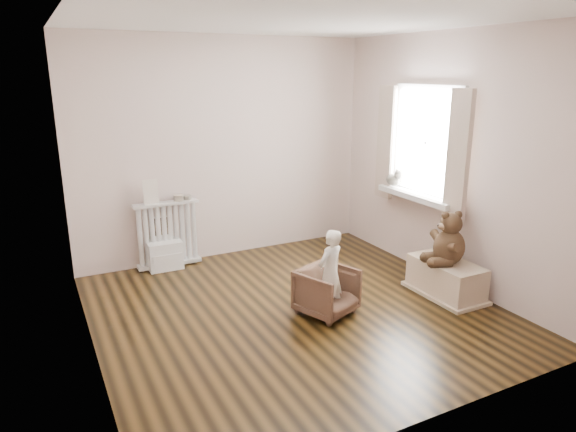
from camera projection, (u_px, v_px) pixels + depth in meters
name	position (u px, v px, depth m)	size (l,w,h in m)	color
floor	(296.00, 310.00, 4.89)	(3.60, 3.60, 0.01)	black
ceiling	(297.00, 19.00, 4.18)	(3.60, 3.60, 0.01)	white
back_wall	(225.00, 149.00, 6.07)	(3.60, 0.02, 2.60)	beige
front_wall	(441.00, 230.00, 2.99)	(3.60, 0.02, 2.60)	beige
left_wall	(79.00, 198.00, 3.74)	(0.02, 3.60, 2.60)	beige
right_wall	(449.00, 160.00, 5.32)	(0.02, 3.60, 2.60)	beige
window	(427.00, 143.00, 5.52)	(0.03, 0.90, 1.10)	white
window_sill	(417.00, 196.00, 5.64)	(0.22, 1.10, 0.06)	silver
curtain_left	(458.00, 157.00, 5.00)	(0.06, 0.26, 1.30)	#C5B19D
curtain_right	(386.00, 143.00, 5.98)	(0.06, 0.26, 1.30)	#C5B19D
radiator	(168.00, 234.00, 5.88)	(0.73, 0.14, 0.77)	silver
paper_doll	(151.00, 192.00, 5.67)	(0.16, 0.01, 0.27)	beige
tin_a	(179.00, 198.00, 5.83)	(0.11, 0.11, 0.07)	#A59E8C
tin_b	(187.00, 198.00, 5.88)	(0.09, 0.09, 0.05)	#A59E8C
toy_vanity	(164.00, 245.00, 5.86)	(0.38, 0.27, 0.60)	silver
armchair	(327.00, 292.00, 4.77)	(0.47, 0.49, 0.44)	brown
child	(330.00, 273.00, 4.67)	(0.30, 0.20, 0.82)	white
toy_bench	(446.00, 276.00, 5.18)	(0.40, 0.76, 0.36)	beige
teddy_bear	(450.00, 233.00, 5.01)	(0.43, 0.33, 0.53)	#322214
plush_cat	(394.00, 178.00, 5.94)	(0.15, 0.25, 0.21)	#666258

